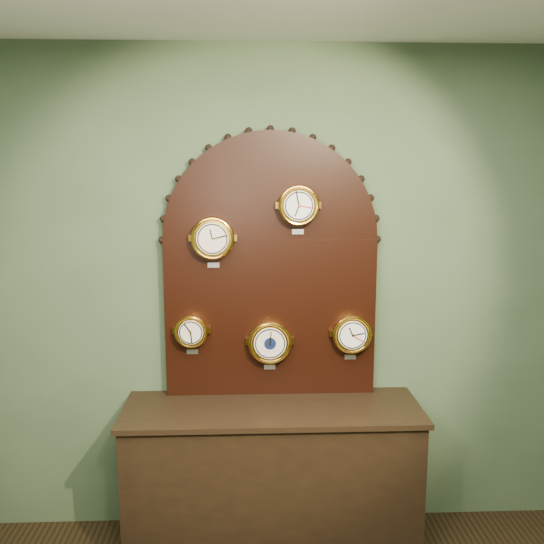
{
  "coord_description": "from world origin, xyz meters",
  "views": [
    {
      "loc": [
        -0.13,
        -0.85,
        2.12
      ],
      "look_at": [
        0.0,
        2.25,
        1.58
      ],
      "focal_mm": 39.18,
      "sensor_mm": 36.0,
      "label": 1
    }
  ],
  "objects_px": {
    "shop_counter": "(272,479)",
    "arabic_clock": "(299,205)",
    "hygrometer": "(191,331)",
    "display_board": "(271,258)",
    "tide_clock": "(352,334)",
    "roman_clock": "(213,238)",
    "barometer": "(270,342)"
  },
  "relations": [
    {
      "from": "shop_counter",
      "to": "display_board",
      "type": "height_order",
      "value": "display_board"
    },
    {
      "from": "display_board",
      "to": "barometer",
      "type": "distance_m",
      "value": 0.48
    },
    {
      "from": "shop_counter",
      "to": "arabic_clock",
      "type": "xyz_separation_m",
      "value": [
        0.15,
        0.15,
        1.52
      ]
    },
    {
      "from": "shop_counter",
      "to": "display_board",
      "type": "bearing_deg",
      "value": 90.0
    },
    {
      "from": "barometer",
      "to": "tide_clock",
      "type": "height_order",
      "value": "tide_clock"
    },
    {
      "from": "display_board",
      "to": "tide_clock",
      "type": "height_order",
      "value": "display_board"
    },
    {
      "from": "shop_counter",
      "to": "roman_clock",
      "type": "height_order",
      "value": "roman_clock"
    },
    {
      "from": "roman_clock",
      "to": "arabic_clock",
      "type": "bearing_deg",
      "value": 0.05
    },
    {
      "from": "shop_counter",
      "to": "hygrometer",
      "type": "xyz_separation_m",
      "value": [
        -0.45,
        0.15,
        0.82
      ]
    },
    {
      "from": "display_board",
      "to": "tide_clock",
      "type": "distance_m",
      "value": 0.63
    },
    {
      "from": "shop_counter",
      "to": "arabic_clock",
      "type": "relative_size",
      "value": 5.88
    },
    {
      "from": "shop_counter",
      "to": "barometer",
      "type": "distance_m",
      "value": 0.77
    },
    {
      "from": "display_board",
      "to": "arabic_clock",
      "type": "relative_size",
      "value": 5.62
    },
    {
      "from": "barometer",
      "to": "tide_clock",
      "type": "relative_size",
      "value": 1.09
    },
    {
      "from": "display_board",
      "to": "arabic_clock",
      "type": "bearing_deg",
      "value": -23.82
    },
    {
      "from": "arabic_clock",
      "to": "hygrometer",
      "type": "xyz_separation_m",
      "value": [
        -0.6,
        0.0,
        -0.7
      ]
    },
    {
      "from": "barometer",
      "to": "hygrometer",
      "type": "bearing_deg",
      "value": 179.78
    },
    {
      "from": "hygrometer",
      "to": "arabic_clock",
      "type": "bearing_deg",
      "value": -0.09
    },
    {
      "from": "hygrometer",
      "to": "tide_clock",
      "type": "relative_size",
      "value": 0.87
    },
    {
      "from": "shop_counter",
      "to": "display_board",
      "type": "relative_size",
      "value": 1.05
    },
    {
      "from": "display_board",
      "to": "arabic_clock",
      "type": "distance_m",
      "value": 0.34
    },
    {
      "from": "display_board",
      "to": "tide_clock",
      "type": "bearing_deg",
      "value": -8.23
    },
    {
      "from": "roman_clock",
      "to": "hygrometer",
      "type": "bearing_deg",
      "value": 179.41
    },
    {
      "from": "roman_clock",
      "to": "hygrometer",
      "type": "xyz_separation_m",
      "value": [
        -0.13,
        0.0,
        -0.52
      ]
    },
    {
      "from": "shop_counter",
      "to": "hygrometer",
      "type": "relative_size",
      "value": 6.73
    },
    {
      "from": "display_board",
      "to": "tide_clock",
      "type": "relative_size",
      "value": 5.62
    },
    {
      "from": "tide_clock",
      "to": "display_board",
      "type": "bearing_deg",
      "value": 171.77
    },
    {
      "from": "display_board",
      "to": "roman_clock",
      "type": "xyz_separation_m",
      "value": [
        -0.32,
        -0.07,
        0.12
      ]
    },
    {
      "from": "display_board",
      "to": "hygrometer",
      "type": "distance_m",
      "value": 0.61
    },
    {
      "from": "hygrometer",
      "to": "barometer",
      "type": "relative_size",
      "value": 0.8
    },
    {
      "from": "roman_clock",
      "to": "display_board",
      "type": "bearing_deg",
      "value": 11.81
    },
    {
      "from": "display_board",
      "to": "roman_clock",
      "type": "height_order",
      "value": "display_board"
    }
  ]
}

